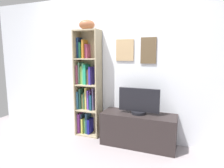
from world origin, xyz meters
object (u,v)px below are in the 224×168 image
object	(u,v)px
bookshelf	(87,88)
tv_stand	(138,130)
football	(87,25)
television	(139,102)

from	to	relation	value
bookshelf	tv_stand	distance (m)	1.10
football	tv_stand	xyz separation A→B (m)	(0.90, -0.08, -1.61)
bookshelf	football	xyz separation A→B (m)	(0.04, -0.03, 1.04)
football	television	bearing A→B (deg)	-5.15
bookshelf	television	size ratio (longest dim) A/B	2.91
bookshelf	football	bearing A→B (deg)	-40.45
football	bookshelf	bearing A→B (deg)	139.55
bookshelf	tv_stand	size ratio (longest dim) A/B	1.59
football	television	size ratio (longest dim) A/B	0.41
football	television	world-z (taller)	football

